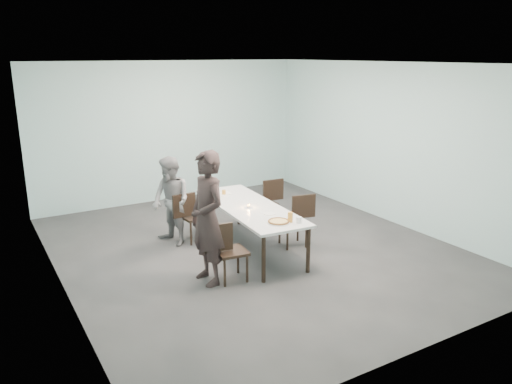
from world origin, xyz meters
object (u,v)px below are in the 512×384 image
chair_far_left (190,214)px  diner_near (207,218)px  pizza (279,222)px  beer_glass (290,217)px  tealight (248,207)px  table (249,209)px  side_plate (269,214)px  chair_near_right (297,217)px  water_tumbler (299,220)px  chair_near_left (226,248)px  amber_tumbler (224,192)px  chair_far_right (268,199)px  diner_far (171,201)px

chair_far_left → diner_near: size_ratio=0.46×
chair_far_left → pizza: (0.64, -1.77, 0.27)m
beer_glass → tealight: beer_glass is taller
table → side_plate: side_plate is taller
table → chair_near_right: bearing=-17.6°
side_plate → tealight: size_ratio=3.21×
chair_near_right → water_tumbler: 1.08m
chair_near_left → beer_glass: size_ratio=5.80×
chair_near_left → amber_tumbler: 1.90m
diner_near → beer_glass: size_ratio=12.63×
diner_near → amber_tumbler: diner_near is taller
chair_far_left → chair_far_right: size_ratio=1.00×
diner_far → amber_tumbler: bearing=71.6°
diner_near → chair_far_left: bearing=162.1°
chair_near_left → chair_near_right: size_ratio=1.00×
pizza → beer_glass: (0.17, -0.06, 0.06)m
chair_near_right → beer_glass: size_ratio=5.80×
chair_far_left → beer_glass: beer_glass is taller
chair_near_right → diner_near: 2.01m
tealight → chair_near_left: bearing=-136.1°
diner_near → chair_far_right: bearing=125.9°
beer_glass → water_tumbler: bearing=-46.8°
chair_far_left → diner_near: (-0.42, -1.59, 0.45)m
table → amber_tumbler: 0.82m
diner_near → side_plate: 1.20m
chair_far_right → side_plate: bearing=64.1°
side_plate → chair_far_left: bearing=118.8°
chair_far_left → diner_far: diner_far is taller
side_plate → chair_near_left: bearing=-159.7°
table → chair_far_right: bearing=44.1°
diner_near → pizza: (1.06, -0.19, -0.18)m
pizza → side_plate: (0.10, 0.42, -0.01)m
chair_near_left → pizza: size_ratio=2.56×
table → amber_tumbler: amber_tumbler is taller
diner_near → tealight: size_ratio=33.82×
side_plate → beer_glass: size_ratio=1.20×
diner_near → beer_glass: 1.25m
diner_near → diner_far: bearing=173.1°
diner_far → tealight: (0.94, -0.97, 0.02)m
table → beer_glass: (0.11, -1.01, 0.13)m
chair_near_left → table: bearing=51.0°
water_tumbler → amber_tumbler: size_ratio=1.12×
chair_far_right → diner_far: 1.93m
diner_far → side_plate: size_ratio=8.35×
tealight → table: bearing=52.5°
chair_near_right → pizza: (-0.84, -0.70, 0.27)m
side_plate → tealight: bearing=104.5°
chair_far_left → diner_near: 1.70m
pizza → water_tumbler: water_tumbler is taller
chair_far_left → beer_glass: (0.80, -1.83, 0.32)m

